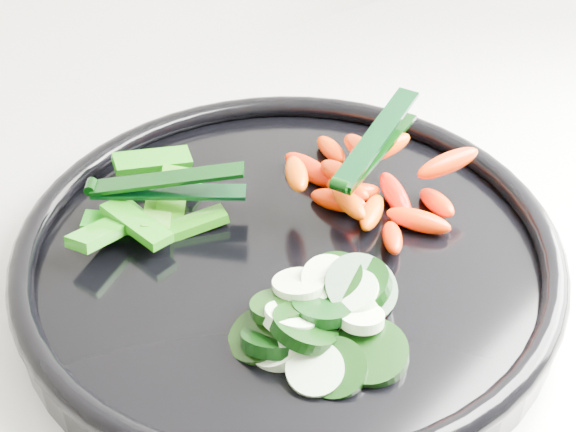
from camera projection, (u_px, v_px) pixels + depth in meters
veggie_tray at (288, 255)px, 0.55m from camera, size 0.41×0.41×0.04m
cucumber_pile at (320, 317)px, 0.49m from camera, size 0.13×0.12×0.04m
carrot_pile at (365, 181)px, 0.58m from camera, size 0.14×0.15×0.05m
pepper_pile at (149, 209)px, 0.57m from camera, size 0.13×0.11×0.04m
tong_carrot at (374, 146)px, 0.56m from camera, size 0.11×0.06×0.02m
tong_pepper at (163, 186)px, 0.57m from camera, size 0.10×0.08×0.02m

